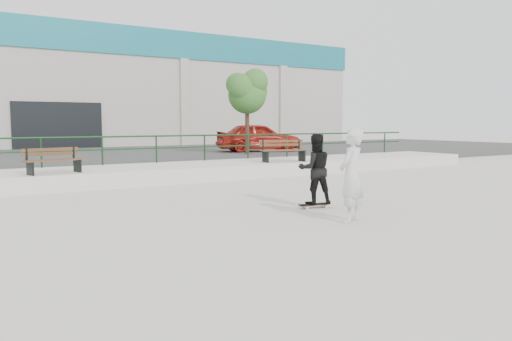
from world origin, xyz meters
TOP-DOWN VIEW (x-y plane):
  - ground at (0.00, 0.00)m, footprint 120.00×120.00m
  - ledge at (0.00, 9.50)m, footprint 30.00×3.00m
  - parking_strip at (0.00, 18.00)m, footprint 60.00×14.00m
  - railing at (-0.00, 10.80)m, footprint 28.00×0.06m
  - commercial_building at (-0.00, 31.99)m, footprint 44.20×16.33m
  - bench_left at (-3.00, 8.64)m, footprint 1.74×0.82m
  - bench_right at (5.34, 8.74)m, footprint 1.92×0.85m
  - tree at (6.65, 13.55)m, footprint 2.26×2.01m
  - red_car at (8.24, 15.11)m, footprint 4.67×2.88m
  - skateboard at (1.62, 2.16)m, footprint 0.80×0.29m
  - standing_skater at (1.62, 2.16)m, footprint 0.97×0.87m
  - seated_skater at (1.17, 0.46)m, footprint 0.82×0.70m

SIDE VIEW (x-z plane):
  - ground at x=0.00m, z-range 0.00..0.00m
  - skateboard at x=1.62m, z-range 0.03..0.12m
  - ledge at x=0.00m, z-range 0.00..0.50m
  - parking_strip at x=0.00m, z-range 0.00..0.50m
  - bench_left at x=-3.00m, z-range 0.50..1.27m
  - standing_skater at x=1.62m, z-range 0.09..1.74m
  - bench_right at x=5.34m, z-range 0.50..1.35m
  - seated_skater at x=1.17m, z-range 0.00..1.89m
  - red_car at x=8.24m, z-range 0.50..1.98m
  - railing at x=0.00m, z-range 0.73..1.76m
  - tree at x=6.65m, z-range 1.50..5.53m
  - commercial_building at x=0.00m, z-range 0.58..8.58m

